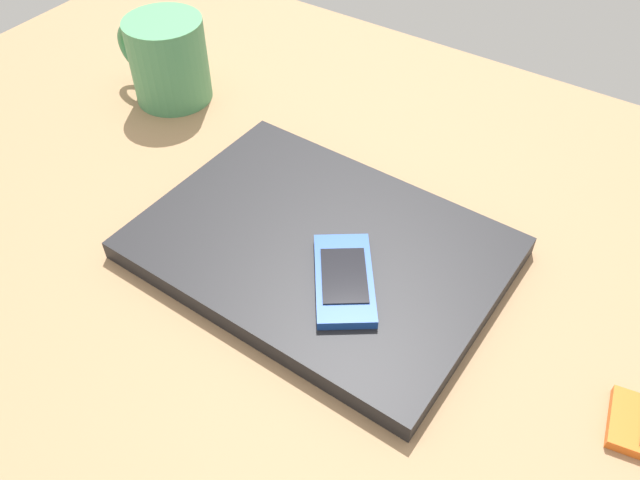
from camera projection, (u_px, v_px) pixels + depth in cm
name	position (u px, v px, depth cm)	size (l,w,h in cm)	color
desk_surface	(331.00, 261.00, 60.71)	(120.00, 80.00, 3.00)	#9E7751
laptop_closed	(320.00, 248.00, 58.53)	(31.62, 22.94, 1.92)	black
cell_phone_on_laptop	(344.00, 279.00, 54.04)	(9.60, 10.77, 1.01)	#1E479E
coffee_mug	(167.00, 60.00, 74.13)	(12.48, 8.91, 9.71)	#4C9360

